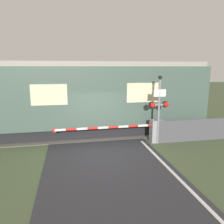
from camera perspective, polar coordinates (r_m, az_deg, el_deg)
ground_plane at (r=9.55m, az=-2.51°, el=-10.47°), size 80.00×80.00×0.00m
track_bed at (r=12.36m, az=-4.65°, el=-5.20°), size 36.00×3.20×0.13m
train at (r=11.90m, az=-15.49°, el=3.43°), size 16.47×2.80×3.88m
crossing_barrier at (r=10.71m, az=9.58°, el=-4.73°), size 5.20×0.44×1.11m
signal_post at (r=10.36m, az=12.18°, el=1.66°), size 0.96×0.26×3.23m
roadside_fence at (r=11.47m, az=20.35°, el=-4.50°), size 3.61×0.06×1.10m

